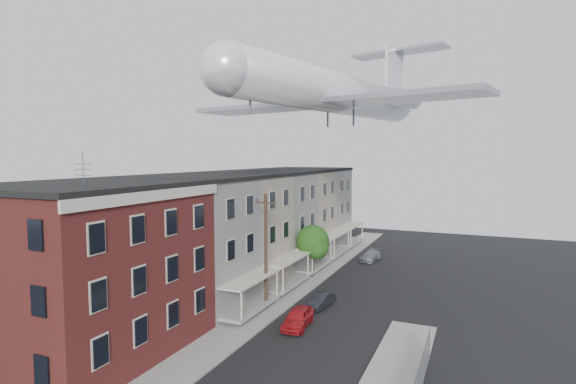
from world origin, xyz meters
name	(u,v)px	position (x,y,z in m)	size (l,w,h in m)	color
sidewalk_left	(296,288)	(-5.50, 24.00, 0.06)	(3.00, 62.00, 0.12)	gray
curb_left	(311,289)	(-4.05, 24.00, 0.07)	(0.15, 62.00, 0.14)	gray
corner_building	(89,268)	(-12.00, 7.00, 5.16)	(10.31, 12.30, 12.15)	black
row_house_a	(185,241)	(-11.96, 16.50, 5.13)	(11.98, 7.00, 10.30)	slate
row_house_b	(231,228)	(-11.96, 23.50, 5.13)	(11.98, 7.00, 10.30)	#6D6556
row_house_c	(264,219)	(-11.96, 30.50, 5.13)	(11.98, 7.00, 10.30)	slate
row_house_d	(289,211)	(-11.96, 37.50, 5.13)	(11.98, 7.00, 10.30)	#6D6556
row_house_e	(309,206)	(-11.96, 44.50, 5.13)	(11.98, 7.00, 10.30)	slate
utility_pole	(266,250)	(-5.60, 18.00, 4.67)	(1.80, 0.26, 9.00)	black
street_tree	(314,243)	(-5.27, 27.92, 3.45)	(3.22, 3.20, 5.20)	black
car_near	(298,318)	(-1.93, 15.56, 0.66)	(1.55, 3.86, 1.31)	#B1161C
car_mid	(321,301)	(-1.80, 20.06, 0.54)	(1.14, 3.26, 1.07)	black
car_far	(371,256)	(-1.80, 37.28, 0.56)	(1.57, 3.86, 1.12)	slate
airplane	(338,93)	(-2.54, 26.60, 17.51)	(27.26, 31.16, 8.97)	white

